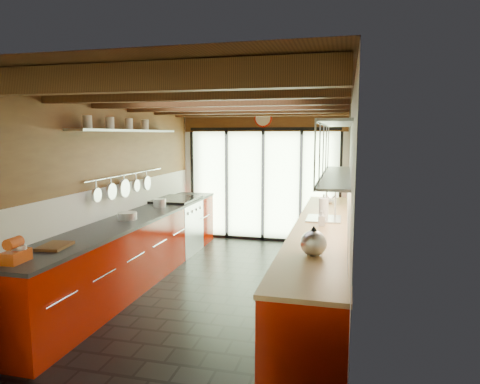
{
  "coord_description": "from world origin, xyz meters",
  "views": [
    {
      "loc": [
        1.54,
        -5.33,
        2.05
      ],
      "look_at": [
        0.12,
        0.4,
        1.25
      ],
      "focal_mm": 32.0,
      "sensor_mm": 36.0,
      "label": 1
    }
  ],
  "objects_px": {
    "soap_bottle": "(322,218)",
    "bowl": "(328,202)",
    "kettle": "(314,242)",
    "paper_towel": "(324,209)",
    "stand_mixer": "(16,252)"
  },
  "relations": [
    {
      "from": "paper_towel",
      "to": "soap_bottle",
      "type": "bearing_deg",
      "value": -90.0
    },
    {
      "from": "bowl",
      "to": "stand_mixer",
      "type": "bearing_deg",
      "value": -122.31
    },
    {
      "from": "kettle",
      "to": "paper_towel",
      "type": "bearing_deg",
      "value": 90.0
    },
    {
      "from": "kettle",
      "to": "soap_bottle",
      "type": "relative_size",
      "value": 1.81
    },
    {
      "from": "stand_mixer",
      "to": "kettle",
      "type": "bearing_deg",
      "value": 18.94
    },
    {
      "from": "kettle",
      "to": "bowl",
      "type": "relative_size",
      "value": 1.68
    },
    {
      "from": "bowl",
      "to": "kettle",
      "type": "bearing_deg",
      "value": -90.0
    },
    {
      "from": "paper_towel",
      "to": "bowl",
      "type": "relative_size",
      "value": 1.68
    },
    {
      "from": "stand_mixer",
      "to": "kettle",
      "type": "relative_size",
      "value": 0.77
    },
    {
      "from": "soap_bottle",
      "to": "bowl",
      "type": "xyz_separation_m",
      "value": [
        0.0,
        1.81,
        -0.07
      ]
    },
    {
      "from": "paper_towel",
      "to": "soap_bottle",
      "type": "relative_size",
      "value": 1.81
    },
    {
      "from": "stand_mixer",
      "to": "soap_bottle",
      "type": "bearing_deg",
      "value": 41.04
    },
    {
      "from": "bowl",
      "to": "soap_bottle",
      "type": "bearing_deg",
      "value": -90.0
    },
    {
      "from": "stand_mixer",
      "to": "kettle",
      "type": "height_order",
      "value": "kettle"
    },
    {
      "from": "paper_towel",
      "to": "bowl",
      "type": "bearing_deg",
      "value": 90.0
    }
  ]
}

